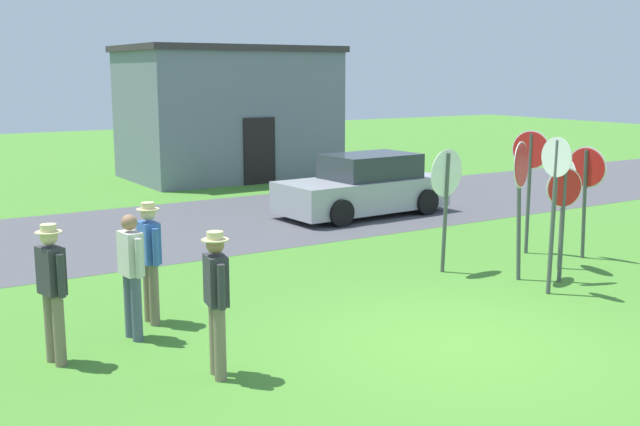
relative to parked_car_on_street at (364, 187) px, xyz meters
The scene contains 15 objects.
ground_plane 9.41m from the parked_car_on_street, 118.29° to the right, with size 80.00×80.00×0.00m, color #47842D.
street_asphalt 4.60m from the parked_car_on_street, 167.88° to the left, with size 60.00×6.40×0.01m, color #4C4C51.
building_background 8.43m from the parked_car_on_street, 87.95° to the left, with size 6.76×4.54×4.35m.
parked_car_on_street is the anchor object (origin of this frame).
stop_sign_tallest 5.79m from the parked_car_on_street, 111.21° to the right, with size 0.83×0.18×2.20m.
stop_sign_low_front 6.30m from the parked_car_on_street, 91.07° to the right, with size 0.28×0.79×2.05m.
stop_sign_rear_left 7.50m from the parked_car_on_street, 101.92° to the right, with size 0.11×0.63×2.52m.
stop_sign_rear_right 5.19m from the parked_car_on_street, 86.87° to the right, with size 0.30×0.70×2.42m.
stop_sign_center_cluster 6.07m from the parked_car_on_street, 81.89° to the right, with size 0.20×0.78×2.15m.
stop_sign_nearest 6.58m from the parked_car_on_street, 101.88° to the right, with size 0.72×0.39×2.38m.
stop_sign_far_back 6.96m from the parked_car_on_street, 96.93° to the right, with size 0.65×0.20×1.95m.
person_in_blue 10.88m from the parked_car_on_street, 145.75° to the right, with size 0.31×0.56×1.74m.
person_with_sunhat 9.13m from the parked_car_on_street, 144.76° to the right, with size 0.32×0.57×1.74m.
person_in_teal 9.78m from the parked_car_on_street, 143.84° to the right, with size 0.26×0.57×1.69m.
person_on_left 10.66m from the parked_car_on_street, 134.73° to the right, with size 0.32×0.56×1.74m.
Camera 1 is at (-6.60, -7.14, 3.52)m, focal length 43.25 mm.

